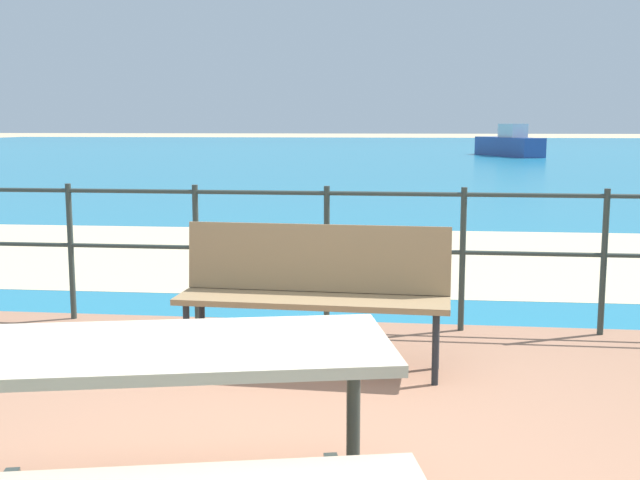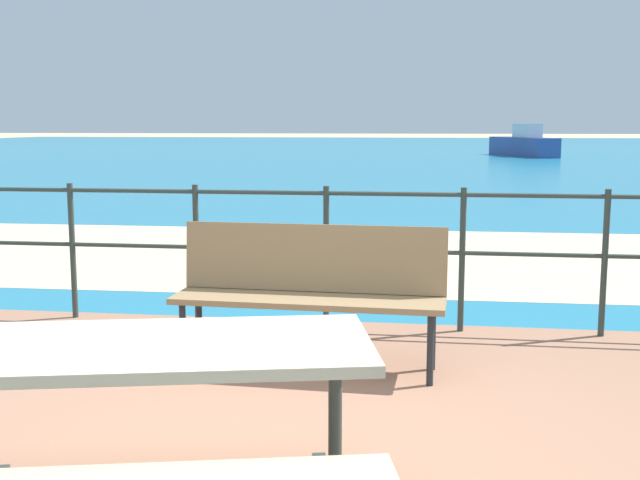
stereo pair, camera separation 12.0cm
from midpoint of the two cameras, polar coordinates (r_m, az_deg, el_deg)
The scene contains 8 objects.
ground_plane at distance 3.63m, azimuth -4.94°, elevation -16.91°, with size 240.00×240.00×0.00m, color tan.
patio_paving at distance 3.62m, azimuth -4.95°, elevation -16.48°, with size 6.40×5.20×0.06m, color #996B51.
sea_water at distance 43.24m, azimuth 5.91°, elevation 6.34°, with size 90.00×90.00×0.01m, color teal.
beach_strip at distance 9.29m, azimuth 2.48°, elevation -1.15°, with size 54.00×4.55×0.01m, color beige.
picnic_table at distance 2.84m, azimuth -12.90°, elevation -10.65°, with size 1.87×1.66×0.74m.
park_bench at distance 4.81m, azimuth -1.12°, elevation -3.11°, with size 1.66×0.49×0.88m.
railing_fence at distance 5.76m, azimuth -0.10°, elevation -0.06°, with size 5.94×0.04×1.04m.
boat_near at distance 39.07m, azimuth 13.33°, elevation 6.74°, with size 2.88×5.62×1.53m.
Camera 1 is at (0.62, -3.22, 1.55)m, focal length 44.19 mm.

